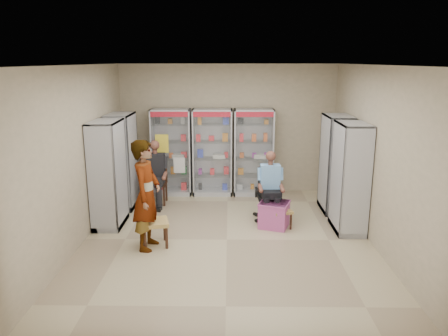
{
  "coord_description": "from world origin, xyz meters",
  "views": [
    {
      "loc": [
        0.04,
        -7.16,
        3.08
      ],
      "look_at": [
        -0.06,
        0.7,
        1.13
      ],
      "focal_mm": 35.0,
      "sensor_mm": 36.0,
      "label": 1
    }
  ],
  "objects_px": {
    "office_chair": "(269,194)",
    "cabinet_back_right": "(254,152)",
    "cabinet_right_near": "(350,178)",
    "seated_shopkeeper": "(270,188)",
    "wooden_chair": "(157,183)",
    "standing_man": "(147,195)",
    "cabinet_right_far": "(336,164)",
    "pink_trunk": "(274,214)",
    "cabinet_back_left": "(172,152)",
    "cabinet_left_far": "(122,161)",
    "cabinet_left_near": "(108,174)",
    "woven_stool_a": "(281,219)",
    "cabinet_back_mid": "(213,152)",
    "woven_stool_b": "(155,233)"
  },
  "relations": [
    {
      "from": "cabinet_back_left",
      "to": "cabinet_back_right",
      "type": "distance_m",
      "value": 1.9
    },
    {
      "from": "cabinet_right_far",
      "to": "cabinet_back_left",
      "type": "bearing_deg",
      "value": 72.25
    },
    {
      "from": "cabinet_back_mid",
      "to": "cabinet_back_right",
      "type": "xyz_separation_m",
      "value": [
        0.95,
        0.0,
        0.0
      ]
    },
    {
      "from": "cabinet_left_near",
      "to": "seated_shopkeeper",
      "type": "height_order",
      "value": "cabinet_left_near"
    },
    {
      "from": "cabinet_back_right",
      "to": "seated_shopkeeper",
      "type": "height_order",
      "value": "cabinet_back_right"
    },
    {
      "from": "cabinet_back_left",
      "to": "office_chair",
      "type": "relative_size",
      "value": 1.95
    },
    {
      "from": "cabinet_left_near",
      "to": "pink_trunk",
      "type": "height_order",
      "value": "cabinet_left_near"
    },
    {
      "from": "cabinet_left_far",
      "to": "cabinet_left_near",
      "type": "relative_size",
      "value": 1.0
    },
    {
      "from": "cabinet_right_near",
      "to": "wooden_chair",
      "type": "distance_m",
      "value": 4.1
    },
    {
      "from": "cabinet_right_far",
      "to": "cabinet_right_near",
      "type": "relative_size",
      "value": 1.0
    },
    {
      "from": "cabinet_right_far",
      "to": "seated_shopkeeper",
      "type": "height_order",
      "value": "cabinet_right_far"
    },
    {
      "from": "cabinet_right_near",
      "to": "standing_man",
      "type": "height_order",
      "value": "cabinet_right_near"
    },
    {
      "from": "office_chair",
      "to": "cabinet_back_right",
      "type": "bearing_deg",
      "value": 95.46
    },
    {
      "from": "office_chair",
      "to": "standing_man",
      "type": "bearing_deg",
      "value": -149.7
    },
    {
      "from": "cabinet_right_near",
      "to": "standing_man",
      "type": "bearing_deg",
      "value": 103.19
    },
    {
      "from": "wooden_chair",
      "to": "standing_man",
      "type": "xyz_separation_m",
      "value": [
        0.23,
        -2.33,
        0.45
      ]
    },
    {
      "from": "cabinet_left_far",
      "to": "cabinet_right_near",
      "type": "bearing_deg",
      "value": 73.75
    },
    {
      "from": "cabinet_back_right",
      "to": "office_chair",
      "type": "distance_m",
      "value": 1.77
    },
    {
      "from": "cabinet_right_far",
      "to": "cabinet_left_near",
      "type": "bearing_deg",
      "value": 101.41
    },
    {
      "from": "cabinet_left_far",
      "to": "office_chair",
      "type": "bearing_deg",
      "value": 76.03
    },
    {
      "from": "cabinet_back_left",
      "to": "standing_man",
      "type": "distance_m",
      "value": 3.06
    },
    {
      "from": "woven_stool_a",
      "to": "cabinet_right_near",
      "type": "bearing_deg",
      "value": -4.04
    },
    {
      "from": "cabinet_right_near",
      "to": "seated_shopkeeper",
      "type": "xyz_separation_m",
      "value": [
        -1.4,
        0.49,
        -0.35
      ]
    },
    {
      "from": "cabinet_left_near",
      "to": "woven_stool_b",
      "type": "bearing_deg",
      "value": 46.71
    },
    {
      "from": "seated_shopkeeper",
      "to": "pink_trunk",
      "type": "height_order",
      "value": "seated_shopkeeper"
    },
    {
      "from": "cabinet_back_right",
      "to": "cabinet_left_far",
      "type": "bearing_deg",
      "value": -161.81
    },
    {
      "from": "cabinet_back_left",
      "to": "woven_stool_a",
      "type": "bearing_deg",
      "value": -42.9
    },
    {
      "from": "cabinet_back_right",
      "to": "cabinet_right_far",
      "type": "bearing_deg",
      "value": -34.73
    },
    {
      "from": "cabinet_back_left",
      "to": "pink_trunk",
      "type": "height_order",
      "value": "cabinet_back_left"
    },
    {
      "from": "cabinet_right_far",
      "to": "cabinet_right_near",
      "type": "distance_m",
      "value": 1.1
    },
    {
      "from": "seated_shopkeeper",
      "to": "cabinet_back_mid",
      "type": "bearing_deg",
      "value": 121.86
    },
    {
      "from": "cabinet_back_left",
      "to": "cabinet_back_mid",
      "type": "relative_size",
      "value": 1.0
    },
    {
      "from": "cabinet_left_near",
      "to": "cabinet_right_near",
      "type": "bearing_deg",
      "value": 87.43
    },
    {
      "from": "cabinet_left_near",
      "to": "woven_stool_b",
      "type": "distance_m",
      "value": 1.59
    },
    {
      "from": "cabinet_back_left",
      "to": "woven_stool_a",
      "type": "relative_size",
      "value": 5.58
    },
    {
      "from": "office_chair",
      "to": "pink_trunk",
      "type": "xyz_separation_m",
      "value": [
        0.06,
        -0.41,
        -0.27
      ]
    },
    {
      "from": "standing_man",
      "to": "wooden_chair",
      "type": "bearing_deg",
      "value": 13.25
    },
    {
      "from": "cabinet_left_far",
      "to": "pink_trunk",
      "type": "bearing_deg",
      "value": 69.44
    },
    {
      "from": "woven_stool_a",
      "to": "cabinet_left_near",
      "type": "bearing_deg",
      "value": 177.99
    },
    {
      "from": "cabinet_right_far",
      "to": "woven_stool_a",
      "type": "relative_size",
      "value": 5.58
    },
    {
      "from": "office_chair",
      "to": "woven_stool_a",
      "type": "relative_size",
      "value": 2.86
    },
    {
      "from": "cabinet_back_left",
      "to": "pink_trunk",
      "type": "distance_m",
      "value": 3.13
    },
    {
      "from": "cabinet_back_right",
      "to": "pink_trunk",
      "type": "distance_m",
      "value": 2.25
    },
    {
      "from": "cabinet_back_mid",
      "to": "cabinet_left_near",
      "type": "relative_size",
      "value": 1.0
    },
    {
      "from": "cabinet_left_far",
      "to": "woven_stool_b",
      "type": "height_order",
      "value": "cabinet_left_far"
    },
    {
      "from": "office_chair",
      "to": "woven_stool_a",
      "type": "height_order",
      "value": "office_chair"
    },
    {
      "from": "seated_shopkeeper",
      "to": "cabinet_right_near",
      "type": "bearing_deg",
      "value": -21.5
    },
    {
      "from": "cabinet_right_near",
      "to": "cabinet_left_far",
      "type": "relative_size",
      "value": 1.0
    },
    {
      "from": "cabinet_back_mid",
      "to": "cabinet_right_far",
      "type": "relative_size",
      "value": 1.0
    },
    {
      "from": "cabinet_right_far",
      "to": "woven_stool_a",
      "type": "distance_m",
      "value": 1.79
    }
  ]
}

